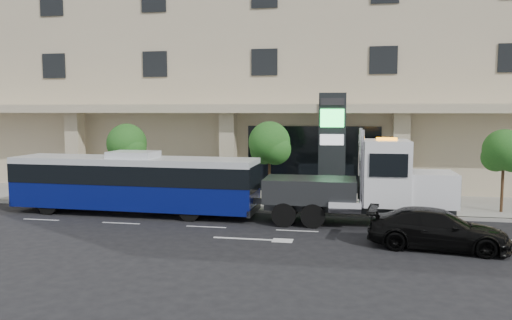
{
  "coord_description": "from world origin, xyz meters",
  "views": [
    {
      "loc": [
        2.04,
        -22.21,
        5.08
      ],
      "look_at": [
        -2.42,
        2.0,
        2.64
      ],
      "focal_mm": 35.0,
      "sensor_mm": 36.0,
      "label": 1
    }
  ],
  "objects_px": {
    "tow_truck": "(366,186)",
    "city_bus": "(134,182)",
    "signage_pylon": "(332,146)",
    "black_sedan": "(437,229)"
  },
  "relations": [
    {
      "from": "black_sedan",
      "to": "signage_pylon",
      "type": "height_order",
      "value": "signage_pylon"
    },
    {
      "from": "city_bus",
      "to": "tow_truck",
      "type": "bearing_deg",
      "value": -0.63
    },
    {
      "from": "city_bus",
      "to": "signage_pylon",
      "type": "bearing_deg",
      "value": 29.12
    },
    {
      "from": "city_bus",
      "to": "signage_pylon",
      "type": "distance_m",
      "value": 10.8
    },
    {
      "from": "city_bus",
      "to": "tow_truck",
      "type": "height_order",
      "value": "tow_truck"
    },
    {
      "from": "tow_truck",
      "to": "black_sedan",
      "type": "distance_m",
      "value": 4.36
    },
    {
      "from": "tow_truck",
      "to": "city_bus",
      "type": "bearing_deg",
      "value": 177.35
    },
    {
      "from": "city_bus",
      "to": "tow_truck",
      "type": "distance_m",
      "value": 11.17
    },
    {
      "from": "city_bus",
      "to": "tow_truck",
      "type": "relative_size",
      "value": 1.31
    },
    {
      "from": "tow_truck",
      "to": "signage_pylon",
      "type": "relative_size",
      "value": 1.59
    }
  ]
}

